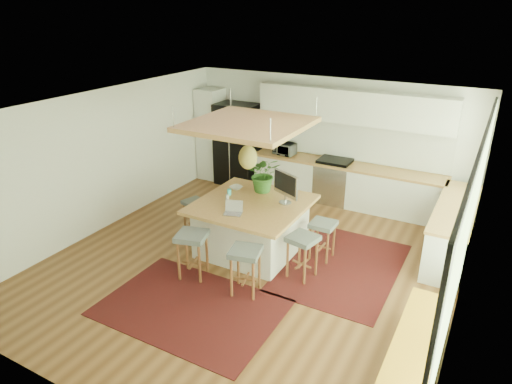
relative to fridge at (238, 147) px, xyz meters
The scene contains 33 objects.
floor 3.94m from the fridge, 55.65° to the right, with size 7.00×7.00×0.00m, color brown.
ceiling 4.23m from the fridge, 55.65° to the right, with size 7.00×7.00×0.00m, color white.
wall_back 2.23m from the fridge, ahead, with size 6.50×6.50×0.00m, color white.
wall_front 7.02m from the fridge, 72.02° to the right, with size 6.50×6.50×0.00m, color white.
wall_left 3.37m from the fridge, 108.94° to the right, with size 7.00×7.00×0.00m, color white.
wall_right 6.29m from the fridge, 30.32° to the right, with size 7.00×7.00×0.00m, color white.
window_wall 6.26m from the fridge, 30.46° to the right, with size 0.10×6.20×2.60m, color black, non-canonical shape.
pantry 0.81m from the fridge, behind, with size 0.55×0.60×2.25m, color white.
back_counter_base 2.76m from the fridge, ahead, with size 4.20×0.60×0.88m, color white.
back_counter_top 2.71m from the fridge, ahead, with size 4.24×0.64×0.05m, color #A6723B.
backsplash 2.76m from the fridge, ahead, with size 4.20×0.02×0.80m, color white.
upper_cabinets 2.98m from the fridge, ahead, with size 4.20×0.34×0.70m, color white.
range 2.50m from the fridge, ahead, with size 0.76×0.62×1.00m, color #A5A5AA, non-canonical shape.
right_counter_base 5.25m from the fridge, 12.89° to the right, with size 0.60×2.50×0.88m, color white.
right_counter_top 5.23m from the fridge, 12.89° to the right, with size 0.64×2.54×0.05m, color #A6723B.
window_bench 6.76m from the fridge, 40.49° to the right, with size 0.52×2.00×0.50m, color white, non-canonical shape.
ceiling_panel 3.52m from the fridge, 56.03° to the right, with size 1.86×1.86×0.80m, color #A6723B, non-canonical shape.
rug_near 5.20m from the fridge, 67.09° to the right, with size 2.60×1.80×0.01m, color black.
rug_right 4.49m from the fridge, 35.59° to the right, with size 1.80×2.60×0.01m, color black.
fridge is the anchor object (origin of this frame).
island 3.41m from the fridge, 55.03° to the right, with size 1.85×1.85×0.93m, color #A6723B, non-canonical shape.
stool_near_left 4.31m from the fridge, 69.09° to the right, with size 0.46×0.46×0.78m, color #4D5556, non-canonical shape.
stool_near_right 4.73m from the fridge, 57.83° to the right, with size 0.45×0.45×0.76m, color #4D5556, non-canonical shape.
stool_right_front 4.45m from the fridge, 45.65° to the right, with size 0.44×0.44×0.74m, color #4D5556, non-canonical shape.
stool_right_back 4.03m from the fridge, 37.73° to the right, with size 0.41×0.41×0.70m, color #4D5556, non-canonical shape.
stool_left_side 2.77m from the fridge, 77.49° to the right, with size 0.38×0.38×0.63m, color #4D5556, non-canonical shape.
laptop 3.83m from the fridge, 60.42° to the right, with size 0.30×0.32×0.22m, color #A5A5AA, non-canonical shape.
monitor 3.51m from the fridge, 45.53° to the right, with size 0.62×0.22×0.58m, color #A5A5AA, non-canonical shape.
microwave 1.25m from the fridge, ahead, with size 0.48×0.27×0.33m, color #A5A5AA.
island_plant 2.91m from the fridge, 49.57° to the right, with size 0.61×0.68×0.53m, color #1E4C19.
island_bowl 2.73m from the fridge, 59.88° to the right, with size 0.22×0.22×0.05m, color white.
island_bottle_0 3.01m from the fridge, 62.53° to the right, with size 0.07×0.07×0.19m, color #3ADDEA.
island_bottle_1 3.30m from the fridge, 62.22° to the right, with size 0.07×0.07×0.19m, color silver.
Camera 1 is at (3.34, -5.94, 4.17)m, focal length 31.95 mm.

